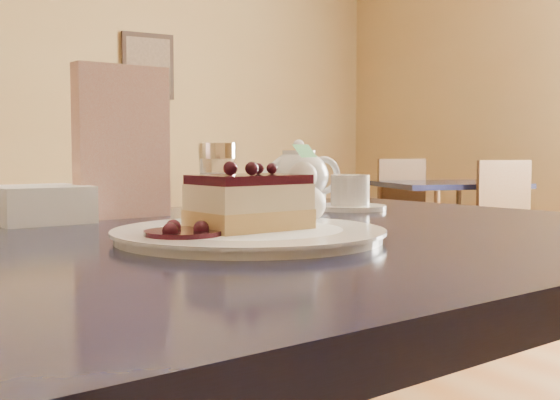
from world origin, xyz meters
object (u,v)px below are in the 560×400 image
cheesecake_slice (249,203)px  tea_set (308,181)px  main_table (224,303)px  bg_table_far_right (448,269)px  dessert_plate (249,235)px

cheesecake_slice → tea_set: size_ratio=0.49×
main_table → tea_set: (0.34, 0.35, 0.13)m
bg_table_far_right → cheesecake_slice: bearing=-121.4°
tea_set → bg_table_far_right: 3.79m
main_table → dessert_plate: size_ratio=4.50×
cheesecake_slice → tea_set: (0.34, 0.40, 0.00)m
cheesecake_slice → tea_set: bearing=42.0°
main_table → dessert_plate: bearing=-90.0°
tea_set → bg_table_far_right: size_ratio=0.17×
dessert_plate → main_table: bearing=98.2°
main_table → cheesecake_slice: 0.13m
cheesecake_slice → bg_table_far_right: size_ratio=0.08×
dessert_plate → tea_set: (0.34, 0.40, 0.04)m
cheesecake_slice → bg_table_far_right: (3.08, 2.90, -0.76)m
cheesecake_slice → dessert_plate: bearing=-41.9°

